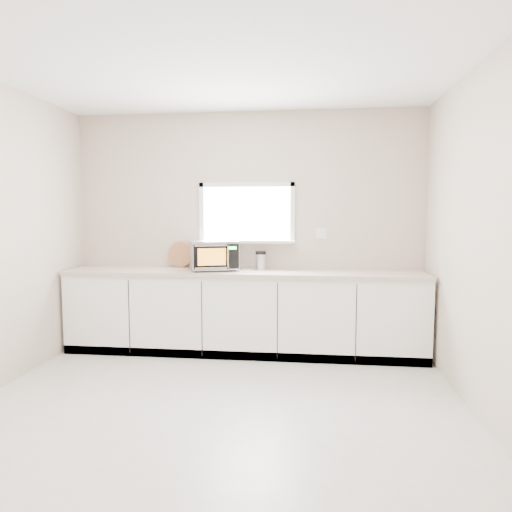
# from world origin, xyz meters

# --- Properties ---
(ground) EXTENTS (4.00, 4.00, 0.00)m
(ground) POSITION_xyz_m (0.00, 0.00, 0.00)
(ground) COLOR beige
(ground) RESTS_ON ground
(back_wall) EXTENTS (4.00, 0.17, 2.70)m
(back_wall) POSITION_xyz_m (0.00, 2.00, 1.36)
(back_wall) COLOR #C0AD98
(back_wall) RESTS_ON ground
(cabinets) EXTENTS (3.92, 0.60, 0.88)m
(cabinets) POSITION_xyz_m (0.00, 1.70, 0.44)
(cabinets) COLOR white
(cabinets) RESTS_ON ground
(countertop) EXTENTS (3.92, 0.64, 0.04)m
(countertop) POSITION_xyz_m (0.00, 1.69, 0.90)
(countertop) COLOR beige
(countertop) RESTS_ON cabinets
(microwave) EXTENTS (0.61, 0.54, 0.33)m
(microwave) POSITION_xyz_m (-0.33, 1.71, 1.09)
(microwave) COLOR black
(microwave) RESTS_ON countertop
(knife_block) EXTENTS (0.10, 0.21, 0.30)m
(knife_block) POSITION_xyz_m (-0.40, 1.67, 1.05)
(knife_block) COLOR #4E2B1C
(knife_block) RESTS_ON countertop
(cutting_board) EXTENTS (0.30, 0.07, 0.30)m
(cutting_board) POSITION_xyz_m (-0.78, 1.94, 1.07)
(cutting_board) COLOR #A46E3F
(cutting_board) RESTS_ON countertop
(coffee_grinder) EXTENTS (0.12, 0.12, 0.21)m
(coffee_grinder) POSITION_xyz_m (0.18, 1.83, 1.02)
(coffee_grinder) COLOR #B3B5BB
(coffee_grinder) RESTS_ON countertop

